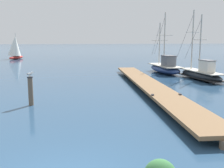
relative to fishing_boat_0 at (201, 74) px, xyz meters
The scene contains 6 objects.
floating_dock 6.99m from the fishing_boat_0, 150.01° to the right, with size 3.55×21.67×0.53m.
fishing_boat_0 is the anchor object (origin of this frame).
fishing_boat_2 5.19m from the fishing_boat_0, 105.78° to the left, with size 2.16×7.24×6.38m.
mooring_piling 15.53m from the fishing_boat_0, 153.55° to the right, with size 0.30×0.30×1.59m.
perched_seagull 15.58m from the fishing_boat_0, 153.55° to the right, with size 0.37×0.22×0.27m.
distant_sailboat 35.56m from the fishing_boat_0, 125.37° to the left, with size 3.20×4.55×4.72m.
Camera 1 is at (0.14, -5.94, 3.58)m, focal length 42.43 mm.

